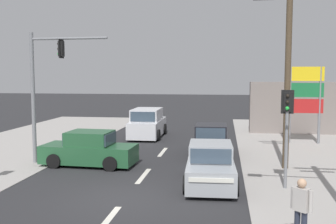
% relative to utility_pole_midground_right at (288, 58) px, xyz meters
% --- Properties ---
extents(ground_plane, '(140.00, 140.00, 0.00)m').
position_rel_utility_pole_midground_right_xyz_m(ground_plane, '(-5.88, -5.11, -4.82)').
color(ground_plane, '#28282B').
extents(lane_dash_near, '(0.20, 2.40, 0.01)m').
position_rel_utility_pole_midground_right_xyz_m(lane_dash_near, '(-5.88, -7.11, -4.81)').
color(lane_dash_near, silver).
rests_on(lane_dash_near, ground).
extents(lane_dash_mid, '(0.20, 2.40, 0.01)m').
position_rel_utility_pole_midground_right_xyz_m(lane_dash_mid, '(-5.88, -2.11, -4.81)').
color(lane_dash_mid, silver).
rests_on(lane_dash_mid, ground).
extents(lane_dash_far, '(0.20, 2.40, 0.01)m').
position_rel_utility_pole_midground_right_xyz_m(lane_dash_far, '(-5.88, 2.89, -4.81)').
color(lane_dash_far, silver).
rests_on(lane_dash_far, ground).
extents(utility_pole_midground_right, '(1.80, 0.26, 9.16)m').
position_rel_utility_pole_midground_right_xyz_m(utility_pole_midground_right, '(0.00, 0.00, 0.00)').
color(utility_pole_midground_right, '#4C3D2B').
rests_on(utility_pole_midground_right, ground).
extents(traffic_signal_mast, '(3.69, 0.44, 6.00)m').
position_rel_utility_pole_midground_right_xyz_m(traffic_signal_mast, '(-10.82, -0.53, -0.99)').
color(traffic_signal_mast, slate).
rests_on(traffic_signal_mast, ground).
extents(pedestal_signal_right_kerb, '(0.44, 0.30, 3.56)m').
position_rel_utility_pole_midground_right_xyz_m(pedestal_signal_right_kerb, '(-0.46, -3.15, -2.40)').
color(pedestal_signal_right_kerb, slate).
rests_on(pedestal_signal_right_kerb, ground).
extents(shopping_plaza_sign, '(2.10, 0.16, 4.60)m').
position_rel_utility_pole_midground_right_xyz_m(shopping_plaza_sign, '(2.05, 6.72, -1.83)').
color(shopping_plaza_sign, slate).
rests_on(shopping_plaza_sign, ground).
extents(sedan_oncoming_mid, '(2.03, 4.31, 1.56)m').
position_rel_utility_pole_midground_right_xyz_m(sedan_oncoming_mid, '(-3.15, -2.92, -4.11)').
color(sedan_oncoming_mid, '#A3A8AD').
rests_on(sedan_oncoming_mid, ground).
extents(sedan_receding_far, '(4.32, 2.07, 1.56)m').
position_rel_utility_pole_midground_right_xyz_m(sedan_receding_far, '(-8.69, -0.61, -4.11)').
color(sedan_receding_far, '#235633').
rests_on(sedan_receding_far, ground).
extents(suv_kerbside_parked, '(2.09, 4.55, 1.90)m').
position_rel_utility_pole_midground_right_xyz_m(suv_kerbside_parked, '(-7.66, 7.71, -3.93)').
color(suv_kerbside_parked, silver).
rests_on(suv_kerbside_parked, ground).
extents(sedan_oncoming_near, '(1.91, 4.25, 1.56)m').
position_rel_utility_pole_midground_right_xyz_m(sedan_oncoming_near, '(-3.32, 2.54, -4.11)').
color(sedan_oncoming_near, black).
rests_on(sedan_oncoming_near, ground).
extents(pedestrian_at_kerb, '(0.45, 0.40, 1.63)m').
position_rel_utility_pole_midground_right_xyz_m(pedestrian_at_kerb, '(-0.81, -7.93, -3.89)').
color(pedestrian_at_kerb, '#232838').
rests_on(pedestrian_at_kerb, ground).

